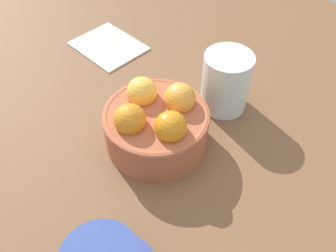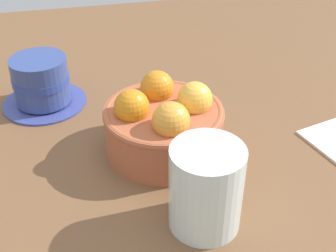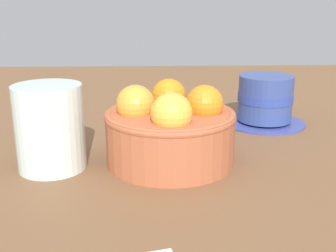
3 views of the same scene
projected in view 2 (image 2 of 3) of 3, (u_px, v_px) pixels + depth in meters
ground_plane at (164, 160)px, 57.11cm from camera, size 136.32×106.90×3.71cm
terracotta_bowl at (164, 123)px, 53.83cm from camera, size 14.44×14.44×8.83cm
coffee_cup at (42, 83)px, 63.01cm from camera, size 11.86×11.86×7.10cm
water_glass at (206, 188)px, 43.40cm from camera, size 7.25×7.25×9.18cm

